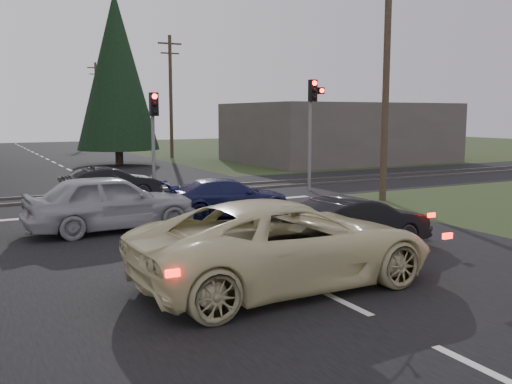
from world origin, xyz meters
TOP-DOWN VIEW (x-y plane):
  - ground at (0.00, 0.00)m, footprint 120.00×120.00m
  - road at (0.00, 10.00)m, footprint 14.00×100.00m
  - rail_corridor at (0.00, 12.00)m, footprint 120.00×8.00m
  - stop_line at (0.00, 8.20)m, footprint 13.00×0.35m
  - rail_near at (0.00, 11.20)m, footprint 120.00×0.12m
  - rail_far at (0.00, 12.80)m, footprint 120.00×0.12m
  - traffic_signal_right at (7.55, 9.47)m, footprint 0.68×0.48m
  - traffic_signal_center at (1.00, 10.68)m, footprint 0.32×0.48m
  - utility_pole_near at (8.50, 6.00)m, footprint 1.80×0.26m
  - utility_pole_mid at (8.50, 30.00)m, footprint 1.80×0.26m
  - utility_pole_far at (8.50, 55.00)m, footprint 1.80×0.26m
  - conifer_tree at (3.50, 26.00)m, footprint 5.20×5.20m
  - building_right at (18.00, 22.00)m, footprint 14.00×10.00m
  - cream_coupe at (-0.39, -1.69)m, footprint 6.04×2.91m
  - dark_hatchback at (2.73, 0.16)m, footprint 3.93×1.55m
  - silver_car at (-2.07, 5.15)m, footprint 4.84×2.18m
  - blue_sedan at (1.82, 5.67)m, footprint 4.30×2.03m
  - dark_car_far at (-0.65, 11.11)m, footprint 3.77×1.32m

SIDE VIEW (x-z plane):
  - ground at x=0.00m, z-range 0.00..0.00m
  - road at x=0.00m, z-range 0.00..0.01m
  - rail_corridor at x=0.00m, z-range 0.00..0.01m
  - stop_line at x=0.00m, z-range 0.01..0.01m
  - rail_near at x=0.00m, z-range 0.00..0.10m
  - rail_far at x=0.00m, z-range 0.00..0.10m
  - blue_sedan at x=1.82m, z-range 0.00..1.21m
  - dark_car_far at x=-0.65m, z-range 0.00..1.24m
  - dark_hatchback at x=2.73m, z-range 0.00..1.27m
  - silver_car at x=-2.07m, z-range 0.00..1.62m
  - cream_coupe at x=-0.39m, z-range 0.00..1.66m
  - building_right at x=18.00m, z-range 0.00..4.00m
  - traffic_signal_center at x=1.00m, z-range 0.76..4.86m
  - traffic_signal_right at x=7.55m, z-range 0.96..5.66m
  - utility_pole_near at x=8.50m, z-range 0.23..9.23m
  - utility_pole_mid at x=8.50m, z-range 0.23..9.23m
  - utility_pole_far at x=8.50m, z-range 0.23..9.23m
  - conifer_tree at x=3.50m, z-range 0.49..11.49m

